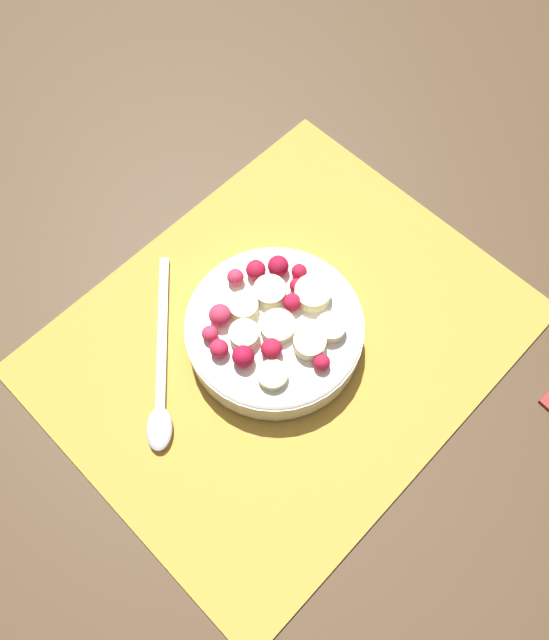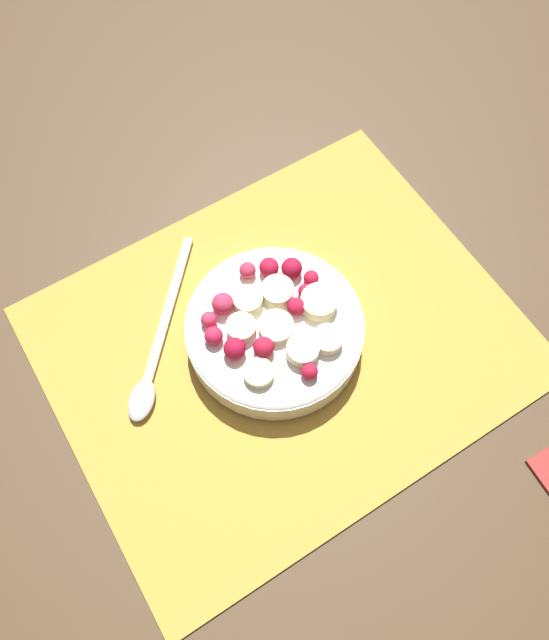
% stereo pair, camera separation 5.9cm
% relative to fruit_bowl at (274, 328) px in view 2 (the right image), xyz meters
% --- Properties ---
extents(ground_plane, '(3.00, 3.00, 0.00)m').
position_rel_fruit_bowl_xyz_m(ground_plane, '(-0.01, 0.01, -0.03)').
color(ground_plane, '#4C3823').
extents(placemat, '(0.46, 0.37, 0.01)m').
position_rel_fruit_bowl_xyz_m(placemat, '(-0.01, 0.01, -0.02)').
color(placemat, gold).
rests_on(placemat, ground_plane).
extents(fruit_bowl, '(0.18, 0.18, 0.06)m').
position_rel_fruit_bowl_xyz_m(fruit_bowl, '(0.00, 0.00, 0.00)').
color(fruit_bowl, silver).
rests_on(fruit_bowl, placemat).
extents(spoon, '(0.15, 0.16, 0.01)m').
position_rel_fruit_bowl_xyz_m(spoon, '(0.12, -0.04, -0.02)').
color(spoon, '#B2B2B7').
rests_on(spoon, placemat).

